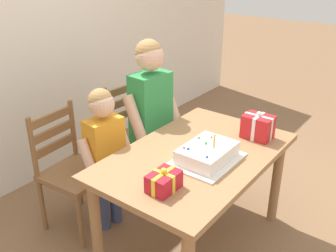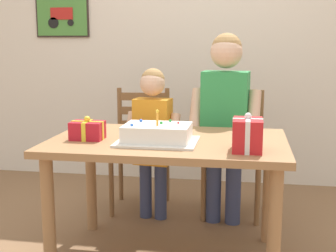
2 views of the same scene
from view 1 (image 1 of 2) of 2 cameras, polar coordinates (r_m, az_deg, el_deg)
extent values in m
plane|color=#846042|center=(2.89, 3.79, -16.89)|extent=(20.00, 20.00, 0.00)
cube|color=silver|center=(3.41, -20.10, 12.89)|extent=(6.40, 0.08, 2.60)
cube|color=#9E7047|center=(2.47, 4.25, -4.49)|extent=(1.34, 0.85, 0.04)
cylinder|color=#9E7047|center=(2.99, 15.94, -7.96)|extent=(0.07, 0.07, 0.69)
cylinder|color=#9E7047|center=(2.49, -10.72, -14.76)|extent=(0.07, 0.07, 0.69)
cylinder|color=#9E7047|center=(3.25, 4.66, -4.26)|extent=(0.07, 0.07, 0.69)
cube|color=white|center=(2.38, 5.86, -5.08)|extent=(0.44, 0.34, 0.01)
cube|color=white|center=(2.36, 5.91, -4.00)|extent=(0.36, 0.26, 0.09)
cylinder|color=orange|center=(2.31, 6.94, -2.46)|extent=(0.01, 0.01, 0.07)
sphere|color=yellow|center=(2.29, 7.00, -1.45)|extent=(0.02, 0.02, 0.02)
sphere|color=blue|center=(2.20, 5.87, -4.63)|extent=(0.02, 0.02, 0.02)
sphere|color=red|center=(2.44, 6.50, -1.67)|extent=(0.01, 0.01, 0.01)
sphere|color=red|center=(2.29, 2.41, -3.26)|extent=(0.01, 0.01, 0.01)
sphere|color=green|center=(2.42, 4.67, -1.77)|extent=(0.02, 0.02, 0.02)
sphere|color=blue|center=(2.28, 3.04, -3.42)|extent=(0.02, 0.02, 0.02)
sphere|color=green|center=(2.36, 5.72, -2.58)|extent=(0.02, 0.02, 0.02)
cube|color=red|center=(2.70, 13.33, -0.12)|extent=(0.15, 0.20, 0.16)
cube|color=white|center=(2.70, 13.33, -0.12)|extent=(0.15, 0.02, 0.17)
cube|color=white|center=(2.70, 13.33, -0.12)|extent=(0.02, 0.20, 0.17)
sphere|color=white|center=(2.66, 13.53, 1.77)|extent=(0.04, 0.04, 0.04)
cube|color=red|center=(2.08, -0.63, -8.32)|extent=(0.18, 0.13, 0.10)
cube|color=yellow|center=(2.08, -0.63, -8.32)|extent=(0.19, 0.02, 0.11)
cube|color=yellow|center=(2.08, -0.63, -8.32)|extent=(0.02, 0.14, 0.11)
sphere|color=yellow|center=(2.04, -0.64, -6.77)|extent=(0.04, 0.04, 0.04)
cube|color=brown|center=(2.85, -13.57, -6.99)|extent=(0.46, 0.46, 0.04)
cylinder|color=brown|center=(2.98, -7.88, -10.35)|extent=(0.04, 0.04, 0.43)
cylinder|color=brown|center=(2.76, -13.01, -14.04)|extent=(0.04, 0.04, 0.43)
cylinder|color=brown|center=(3.20, -13.21, -8.10)|extent=(0.04, 0.04, 0.43)
cylinder|color=brown|center=(3.00, -18.34, -11.26)|extent=(0.04, 0.04, 0.43)
cylinder|color=brown|center=(2.97, -14.09, -0.28)|extent=(0.04, 0.04, 0.45)
cylinder|color=brown|center=(2.75, -19.65, -3.11)|extent=(0.04, 0.04, 0.45)
cube|color=brown|center=(2.89, -16.60, -2.84)|extent=(0.36, 0.06, 0.06)
cube|color=brown|center=(2.84, -16.87, -0.83)|extent=(0.36, 0.06, 0.06)
cube|color=brown|center=(2.80, -17.15, 1.26)|extent=(0.36, 0.06, 0.06)
cube|color=brown|center=(3.27, -4.23, -1.98)|extent=(0.44, 0.44, 0.04)
cylinder|color=brown|center=(3.39, 0.45, -5.34)|extent=(0.04, 0.04, 0.43)
cylinder|color=brown|center=(3.15, -3.97, -7.99)|extent=(0.04, 0.04, 0.43)
cylinder|color=brown|center=(3.61, -4.23, -3.40)|extent=(0.04, 0.04, 0.43)
cylinder|color=brown|center=(3.39, -8.68, -5.70)|extent=(0.04, 0.04, 0.43)
cylinder|color=brown|center=(3.41, -4.48, 3.72)|extent=(0.04, 0.04, 0.45)
cylinder|color=brown|center=(3.17, -9.23, 1.80)|extent=(0.04, 0.04, 0.45)
cube|color=brown|center=(3.32, -6.71, 1.72)|extent=(0.36, 0.04, 0.06)
cube|color=brown|center=(3.27, -6.81, 3.53)|extent=(0.36, 0.04, 0.06)
cube|color=brown|center=(3.24, -6.90, 5.39)|extent=(0.36, 0.04, 0.06)
cylinder|color=#38426B|center=(3.27, -1.54, -5.87)|extent=(0.11, 0.11, 0.50)
cylinder|color=#38426B|center=(3.18, -3.33, -6.80)|extent=(0.11, 0.11, 0.50)
cube|color=#2D934C|center=(2.98, -2.60, 2.59)|extent=(0.33, 0.22, 0.58)
cylinder|color=#E0B293|center=(3.10, 0.52, 3.09)|extent=(0.11, 0.25, 0.38)
cylinder|color=#E0B293|center=(2.84, -4.90, 0.93)|extent=(0.11, 0.25, 0.38)
sphere|color=#E0B293|center=(2.85, -2.77, 10.36)|extent=(0.22, 0.22, 0.22)
sphere|color=#A87F4C|center=(2.85, -2.92, 10.92)|extent=(0.21, 0.21, 0.21)
cylinder|color=#38426B|center=(2.97, -7.94, -10.68)|extent=(0.09, 0.09, 0.41)
cylinder|color=#38426B|center=(2.91, -9.72, -11.58)|extent=(0.09, 0.09, 0.41)
cube|color=orange|center=(2.71, -9.42, -3.53)|extent=(0.27, 0.18, 0.47)
cylinder|color=#E0B293|center=(2.78, -6.37, -2.91)|extent=(0.09, 0.20, 0.31)
cylinder|color=#E0B293|center=(2.61, -11.78, -5.25)|extent=(0.09, 0.20, 0.31)
sphere|color=#E0B293|center=(2.57, -9.95, 3.25)|extent=(0.18, 0.18, 0.18)
sphere|color=#A87F4C|center=(2.56, -10.12, 3.76)|extent=(0.17, 0.17, 0.17)
camera|label=2|loc=(2.74, 65.27, -3.63)|focal=49.40mm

